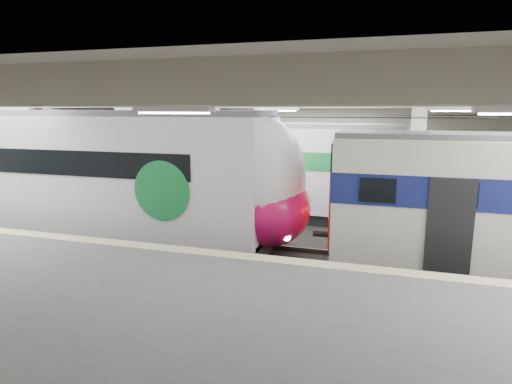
% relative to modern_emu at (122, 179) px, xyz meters
% --- Properties ---
extents(station_hall, '(36.00, 24.00, 5.75)m').
position_rel_modern_emu_xyz_m(station_hall, '(5.38, -1.74, 0.84)').
color(station_hall, black).
rests_on(station_hall, ground).
extents(modern_emu, '(15.46, 3.19, 4.91)m').
position_rel_modern_emu_xyz_m(modern_emu, '(0.00, 0.00, 0.00)').
color(modern_emu, white).
rests_on(modern_emu, ground).
extents(far_train, '(13.58, 3.27, 4.32)m').
position_rel_modern_emu_xyz_m(far_train, '(3.33, 5.50, -0.17)').
color(far_train, white).
rests_on(far_train, ground).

